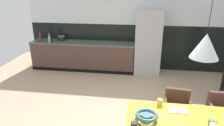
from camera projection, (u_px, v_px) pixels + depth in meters
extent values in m
cube|color=black|center=(131.00, 47.00, 6.63)|extent=(6.54, 0.12, 1.42)
cube|color=silver|center=(133.00, 1.00, 6.12)|extent=(6.54, 0.12, 1.42)
cube|color=#4E362F|center=(83.00, 56.00, 6.59)|extent=(3.24, 0.60, 0.86)
cube|color=#555D52|center=(83.00, 43.00, 6.43)|extent=(3.27, 0.63, 0.04)
cube|color=black|center=(81.00, 71.00, 6.44)|extent=(3.24, 0.01, 0.10)
cube|color=#ADAFB2|center=(148.00, 42.00, 6.13)|extent=(0.76, 0.60, 1.94)
cube|color=gold|center=(193.00, 122.00, 2.94)|extent=(1.91, 0.88, 0.03)
cylinder|color=gold|center=(130.00, 121.00, 3.56)|extent=(0.04, 0.04, 0.72)
cube|color=brown|center=(177.00, 109.00, 3.83)|extent=(0.53, 0.51, 0.06)
cube|color=brown|center=(177.00, 95.00, 3.94)|extent=(0.46, 0.13, 0.29)
cube|color=brown|center=(190.00, 106.00, 3.74)|extent=(0.09, 0.42, 0.14)
cube|color=brown|center=(165.00, 103.00, 3.84)|extent=(0.09, 0.42, 0.14)
cylinder|color=black|center=(165.00, 123.00, 3.78)|extent=(0.02, 0.02, 0.38)
cylinder|color=black|center=(186.00, 115.00, 4.03)|extent=(0.02, 0.02, 0.38)
cylinder|color=black|center=(165.00, 112.00, 4.12)|extent=(0.02, 0.02, 0.38)
cylinder|color=black|center=(164.00, 125.00, 4.01)|extent=(0.06, 0.41, 0.02)
cube|color=brown|center=(223.00, 114.00, 3.66)|extent=(0.48, 0.46, 0.06)
cube|color=brown|center=(221.00, 99.00, 3.78)|extent=(0.46, 0.08, 0.30)
cube|color=brown|center=(211.00, 108.00, 3.65)|extent=(0.05, 0.41, 0.14)
cylinder|color=black|center=(206.00, 117.00, 3.94)|extent=(0.02, 0.02, 0.39)
cylinder|color=#33607F|center=(146.00, 117.00, 2.96)|extent=(0.15, 0.15, 0.08)
torus|color=#2F677C|center=(147.00, 115.00, 2.95)|extent=(0.33, 0.33, 0.06)
cube|color=white|center=(173.00, 110.00, 3.19)|extent=(0.13, 0.19, 0.01)
cube|color=white|center=(182.00, 110.00, 3.17)|extent=(0.13, 0.19, 0.01)
cube|color=#B73833|center=(177.00, 109.00, 3.18)|extent=(0.01, 0.19, 0.00)
cylinder|color=#5B8456|center=(211.00, 122.00, 2.84)|extent=(0.08, 0.08, 0.08)
torus|color=#5B8456|center=(215.00, 122.00, 2.84)|extent=(0.06, 0.01, 0.06)
cylinder|color=gold|center=(160.00, 102.00, 3.30)|extent=(0.09, 0.09, 0.11)
torus|color=gold|center=(163.00, 102.00, 3.29)|extent=(0.07, 0.01, 0.07)
cylinder|color=black|center=(134.00, 125.00, 2.77)|extent=(0.09, 0.09, 0.09)
torus|color=black|center=(138.00, 125.00, 2.76)|extent=(0.06, 0.01, 0.06)
cylinder|color=black|center=(61.00, 38.00, 6.62)|extent=(0.24, 0.24, 0.13)
cylinder|color=gray|center=(61.00, 36.00, 6.59)|extent=(0.24, 0.24, 0.01)
sphere|color=black|center=(61.00, 36.00, 6.59)|extent=(0.02, 0.02, 0.02)
cylinder|color=black|center=(51.00, 38.00, 6.47)|extent=(0.07, 0.07, 0.21)
cylinder|color=black|center=(51.00, 34.00, 6.42)|extent=(0.03, 0.03, 0.07)
cylinder|color=maroon|center=(40.00, 38.00, 6.46)|extent=(0.07, 0.07, 0.24)
cylinder|color=maroon|center=(40.00, 33.00, 6.41)|extent=(0.03, 0.03, 0.06)
cylinder|color=tan|center=(49.00, 39.00, 6.37)|extent=(0.07, 0.07, 0.19)
cylinder|color=tan|center=(49.00, 35.00, 6.32)|extent=(0.03, 0.03, 0.09)
cylinder|color=black|center=(213.00, 0.00, 2.37)|extent=(0.01, 0.01, 0.78)
cone|color=silver|center=(205.00, 46.00, 2.57)|extent=(0.36, 0.36, 0.32)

